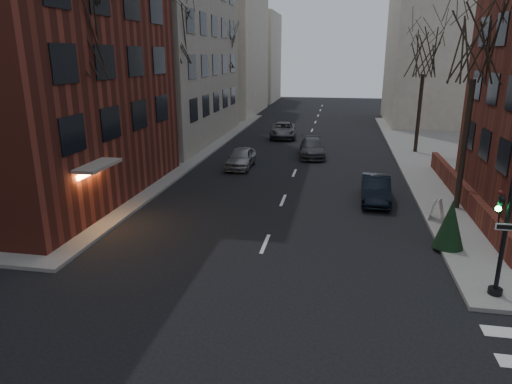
# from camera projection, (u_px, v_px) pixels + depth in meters

# --- Properties ---
(low_wall_right) EXTENTS (0.35, 16.00, 1.00)m
(low_wall_right) POSITION_uv_depth(u_px,v_px,m) (463.00, 193.00, 23.74)
(low_wall_right) COLOR maroon
(low_wall_right) RESTS_ON sidewalk_far_right
(building_distant_la) EXTENTS (14.00, 16.00, 18.00)m
(building_distant_la) POSITION_uv_depth(u_px,v_px,m) (205.00, 43.00, 59.41)
(building_distant_la) COLOR beige
(building_distant_la) RESTS_ON ground
(building_distant_ra) EXTENTS (14.00, 14.00, 16.00)m
(building_distant_ra) POSITION_uv_depth(u_px,v_px,m) (457.00, 50.00, 49.81)
(building_distant_ra) COLOR beige
(building_distant_ra) RESTS_ON ground
(building_distant_lb) EXTENTS (10.00, 12.00, 14.00)m
(building_distant_lb) POSITION_uv_depth(u_px,v_px,m) (247.00, 58.00, 75.65)
(building_distant_lb) COLOR beige
(building_distant_lb) RESTS_ON ground
(traffic_signal) EXTENTS (0.76, 0.44, 4.00)m
(traffic_signal) POSITION_uv_depth(u_px,v_px,m) (501.00, 243.00, 14.20)
(traffic_signal) COLOR black
(traffic_signal) RESTS_ON sidewalk_far_right
(tree_left_a) EXTENTS (4.18, 4.18, 10.26)m
(tree_left_a) POSITION_uv_depth(u_px,v_px,m) (75.00, 32.00, 19.90)
(tree_left_a) COLOR #2D231C
(tree_left_a) RESTS_ON sidewalk_far_left
(tree_left_b) EXTENTS (4.40, 4.40, 10.80)m
(tree_left_b) POSITION_uv_depth(u_px,v_px,m) (172.00, 33.00, 31.07)
(tree_left_b) COLOR #2D231C
(tree_left_b) RESTS_ON sidewalk_far_left
(tree_left_c) EXTENTS (3.96, 3.96, 9.72)m
(tree_left_c) POSITION_uv_depth(u_px,v_px,m) (223.00, 49.00, 44.50)
(tree_left_c) COLOR #2D231C
(tree_left_c) RESTS_ON sidewalk_far_left
(tree_right_a) EXTENTS (3.96, 3.96, 9.72)m
(tree_right_a) POSITION_uv_depth(u_px,v_px,m) (478.00, 43.00, 20.75)
(tree_right_a) COLOR #2D231C
(tree_right_a) RESTS_ON sidewalk_far_right
(tree_right_b) EXTENTS (3.74, 3.74, 9.18)m
(tree_right_b) POSITION_uv_depth(u_px,v_px,m) (425.00, 54.00, 34.06)
(tree_right_b) COLOR #2D231C
(tree_right_b) RESTS_ON sidewalk_far_right
(streetlamp_near) EXTENTS (0.36, 0.36, 6.28)m
(streetlamp_near) POSITION_uv_depth(u_px,v_px,m) (162.00, 109.00, 28.55)
(streetlamp_near) COLOR black
(streetlamp_near) RESTS_ON sidewalk_far_left
(streetlamp_far) EXTENTS (0.36, 0.36, 6.28)m
(streetlamp_far) POSITION_uv_depth(u_px,v_px,m) (234.00, 88.00, 47.38)
(streetlamp_far) COLOR black
(streetlamp_far) RESTS_ON sidewalk_far_left
(parked_sedan) EXTENTS (1.60, 4.23, 1.38)m
(parked_sedan) POSITION_uv_depth(u_px,v_px,m) (376.00, 189.00, 24.21)
(parked_sedan) COLOR black
(parked_sedan) RESTS_ON ground
(car_lane_silver) EXTENTS (1.66, 4.09, 1.39)m
(car_lane_silver) POSITION_uv_depth(u_px,v_px,m) (241.00, 158.00, 31.50)
(car_lane_silver) COLOR gray
(car_lane_silver) RESTS_ON ground
(car_lane_gray) EXTENTS (2.32, 4.79, 1.34)m
(car_lane_gray) POSITION_uv_depth(u_px,v_px,m) (312.00, 148.00, 34.95)
(car_lane_gray) COLOR #3A3A3F
(car_lane_gray) RESTS_ON ground
(car_lane_far) EXTENTS (2.85, 5.28, 1.41)m
(car_lane_far) POSITION_uv_depth(u_px,v_px,m) (283.00, 130.00, 42.90)
(car_lane_far) COLOR #434348
(car_lane_far) RESTS_ON ground
(sandwich_board) EXTENTS (0.63, 0.72, 0.97)m
(sandwich_board) POSITION_uv_depth(u_px,v_px,m) (437.00, 209.00, 21.28)
(sandwich_board) COLOR silver
(sandwich_board) RESTS_ON sidewalk_far_right
(evergreen_shrub) EXTENTS (1.35, 1.35, 1.96)m
(evergreen_shrub) POSITION_uv_depth(u_px,v_px,m) (450.00, 224.00, 17.99)
(evergreen_shrub) COLOR black
(evergreen_shrub) RESTS_ON sidewalk_far_right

